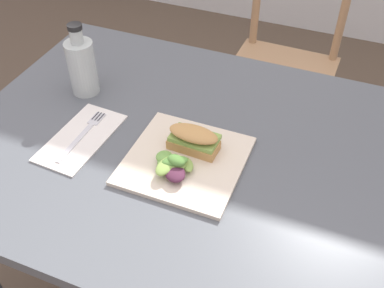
{
  "coord_description": "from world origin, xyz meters",
  "views": [
    {
      "loc": [
        0.34,
        -0.72,
        1.45
      ],
      "look_at": [
        0.06,
        -0.03,
        0.76
      ],
      "focal_mm": 42.75,
      "sensor_mm": 36.0,
      "label": 1
    }
  ],
  "objects_px": {
    "plate_lunch": "(185,160)",
    "fork_on_napkin": "(85,132)",
    "sandwich_half_front": "(194,139)",
    "chair_wooden_far": "(283,67)",
    "dining_table": "(195,188)",
    "bottle_cold_brew": "(83,69)"
  },
  "relations": [
    {
      "from": "sandwich_half_front",
      "to": "chair_wooden_far",
      "type": "bearing_deg",
      "value": 87.85
    },
    {
      "from": "plate_lunch",
      "to": "bottle_cold_brew",
      "type": "relative_size",
      "value": 1.31
    },
    {
      "from": "plate_lunch",
      "to": "fork_on_napkin",
      "type": "xyz_separation_m",
      "value": [
        -0.25,
        -0.0,
        0.0
      ]
    },
    {
      "from": "chair_wooden_far",
      "to": "bottle_cold_brew",
      "type": "height_order",
      "value": "bottle_cold_brew"
    },
    {
      "from": "dining_table",
      "to": "fork_on_napkin",
      "type": "height_order",
      "value": "fork_on_napkin"
    },
    {
      "from": "chair_wooden_far",
      "to": "sandwich_half_front",
      "type": "relative_size",
      "value": 7.53
    },
    {
      "from": "dining_table",
      "to": "bottle_cold_brew",
      "type": "xyz_separation_m",
      "value": [
        -0.34,
        0.09,
        0.21
      ]
    },
    {
      "from": "chair_wooden_far",
      "to": "plate_lunch",
      "type": "bearing_deg",
      "value": -92.35
    },
    {
      "from": "dining_table",
      "to": "chair_wooden_far",
      "type": "distance_m",
      "value": 0.86
    },
    {
      "from": "dining_table",
      "to": "chair_wooden_far",
      "type": "relative_size",
      "value": 1.27
    },
    {
      "from": "bottle_cold_brew",
      "to": "chair_wooden_far",
      "type": "bearing_deg",
      "value": 63.43
    },
    {
      "from": "fork_on_napkin",
      "to": "bottle_cold_brew",
      "type": "relative_size",
      "value": 0.97
    },
    {
      "from": "fork_on_napkin",
      "to": "bottle_cold_brew",
      "type": "distance_m",
      "value": 0.18
    },
    {
      "from": "plate_lunch",
      "to": "sandwich_half_front",
      "type": "distance_m",
      "value": 0.05
    },
    {
      "from": "plate_lunch",
      "to": "sandwich_half_front",
      "type": "height_order",
      "value": "sandwich_half_front"
    },
    {
      "from": "sandwich_half_front",
      "to": "bottle_cold_brew",
      "type": "relative_size",
      "value": 0.6
    },
    {
      "from": "chair_wooden_far",
      "to": "fork_on_napkin",
      "type": "xyz_separation_m",
      "value": [
        -0.29,
        -0.91,
        0.3
      ]
    },
    {
      "from": "dining_table",
      "to": "plate_lunch",
      "type": "height_order",
      "value": "plate_lunch"
    },
    {
      "from": "plate_lunch",
      "to": "sandwich_half_front",
      "type": "bearing_deg",
      "value": 83.23
    },
    {
      "from": "dining_table",
      "to": "plate_lunch",
      "type": "relative_size",
      "value": 4.42
    },
    {
      "from": "sandwich_half_front",
      "to": "bottle_cold_brew",
      "type": "height_order",
      "value": "bottle_cold_brew"
    },
    {
      "from": "dining_table",
      "to": "plate_lunch",
      "type": "bearing_deg",
      "value": -92.38
    }
  ]
}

